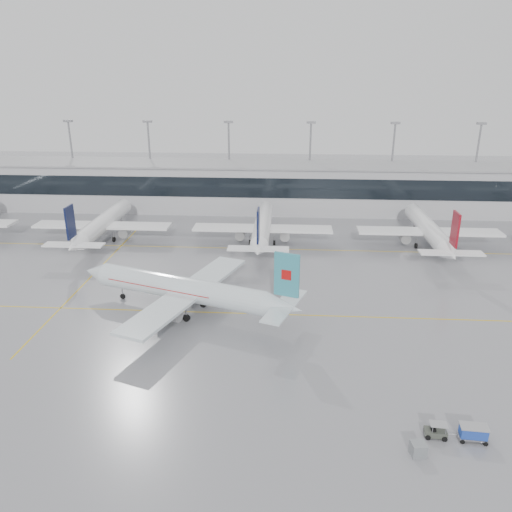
# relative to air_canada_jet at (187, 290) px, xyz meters

# --- Properties ---
(ground) EXTENTS (320.00, 320.00, 0.00)m
(ground) POSITION_rel_air_canada_jet_xyz_m (9.68, 0.23, -3.82)
(ground) COLOR gray
(ground) RESTS_ON ground
(taxi_line_main) EXTENTS (120.00, 0.25, 0.01)m
(taxi_line_main) POSITION_rel_air_canada_jet_xyz_m (9.68, 0.23, -3.82)
(taxi_line_main) COLOR gold
(taxi_line_main) RESTS_ON ground
(taxi_line_north) EXTENTS (120.00, 0.25, 0.01)m
(taxi_line_north) POSITION_rel_air_canada_jet_xyz_m (9.68, 30.23, -3.82)
(taxi_line_north) COLOR gold
(taxi_line_north) RESTS_ON ground
(taxi_line_cross) EXTENTS (0.25, 60.00, 0.01)m
(taxi_line_cross) POSITION_rel_air_canada_jet_xyz_m (-20.32, 15.23, -3.82)
(taxi_line_cross) COLOR gold
(taxi_line_cross) RESTS_ON ground
(terminal) EXTENTS (180.00, 15.00, 12.00)m
(terminal) POSITION_rel_air_canada_jet_xyz_m (9.68, 62.23, 2.18)
(terminal) COLOR #A9A8AC
(terminal) RESTS_ON ground
(terminal_glass) EXTENTS (180.00, 0.20, 5.00)m
(terminal_glass) POSITION_rel_air_canada_jet_xyz_m (9.68, 54.68, 3.68)
(terminal_glass) COLOR black
(terminal_glass) RESTS_ON ground
(terminal_roof) EXTENTS (182.00, 16.00, 0.40)m
(terminal_roof) POSITION_rel_air_canada_jet_xyz_m (9.68, 62.23, 8.38)
(terminal_roof) COLOR gray
(terminal_roof) RESTS_ON ground
(light_masts) EXTENTS (156.40, 1.00, 22.60)m
(light_masts) POSITION_rel_air_canada_jet_xyz_m (9.68, 68.23, 9.52)
(light_masts) COLOR gray
(light_masts) RESTS_ON ground
(air_canada_jet) EXTENTS (36.90, 30.29, 12.01)m
(air_canada_jet) POSITION_rel_air_canada_jet_xyz_m (0.00, 0.00, 0.00)
(air_canada_jet) COLOR silver
(air_canada_jet) RESTS_ON ground
(parked_jet_b) EXTENTS (29.64, 36.96, 11.72)m
(parked_jet_b) POSITION_rel_air_canada_jet_xyz_m (-25.32, 33.92, -0.11)
(parked_jet_b) COLOR white
(parked_jet_b) RESTS_ON ground
(parked_jet_c) EXTENTS (29.64, 36.96, 11.72)m
(parked_jet_c) POSITION_rel_air_canada_jet_xyz_m (9.68, 33.92, -0.11)
(parked_jet_c) COLOR white
(parked_jet_c) RESTS_ON ground
(parked_jet_d) EXTENTS (29.64, 36.96, 11.72)m
(parked_jet_d) POSITION_rel_air_canada_jet_xyz_m (44.68, 33.92, -0.11)
(parked_jet_d) COLOR white
(parked_jet_d) RESTS_ON ground
(baggage_tug) EXTENTS (3.31, 1.53, 1.59)m
(baggage_tug) POSITION_rel_air_canada_jet_xyz_m (30.38, -25.99, -3.26)
(baggage_tug) COLOR #3E4239
(baggage_tug) RESTS_ON ground
(baggage_cart) EXTENTS (2.86, 1.74, 1.70)m
(baggage_cart) POSITION_rel_air_canada_jet_xyz_m (33.97, -26.26, -2.83)
(baggage_cart) COLOR gray
(baggage_cart) RESTS_ON ground
(gse_unit) EXTENTS (1.56, 1.48, 1.40)m
(gse_unit) POSITION_rel_air_canada_jet_xyz_m (27.99, -28.72, -3.13)
(gse_unit) COLOR gray
(gse_unit) RESTS_ON ground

